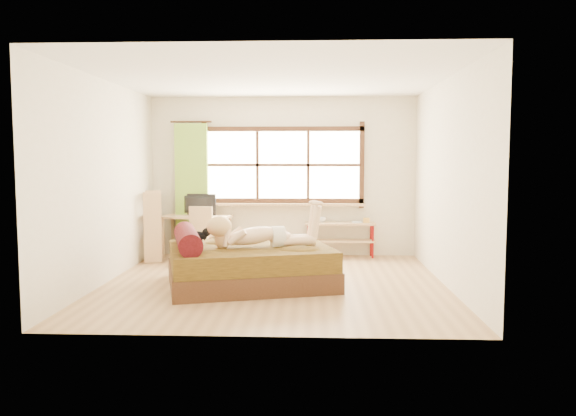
{
  "coord_description": "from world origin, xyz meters",
  "views": [
    {
      "loc": [
        0.5,
        -7.34,
        1.65
      ],
      "look_at": [
        0.18,
        0.2,
        0.99
      ],
      "focal_mm": 35.0,
      "sensor_mm": 36.0,
      "label": 1
    }
  ],
  "objects_px": {
    "woman": "(261,223)",
    "kitten": "(197,235)",
    "desk": "(196,221)",
    "pipe_shelf": "(341,232)",
    "bed": "(246,264)",
    "chair": "(199,231)",
    "bookshelf": "(153,226)"
  },
  "relations": [
    {
      "from": "bed",
      "to": "kitten",
      "type": "xyz_separation_m",
      "value": [
        -0.67,
        0.11,
        0.36
      ]
    },
    {
      "from": "bed",
      "to": "desk",
      "type": "bearing_deg",
      "value": 101.85
    },
    {
      "from": "woman",
      "to": "pipe_shelf",
      "type": "distance_m",
      "value": 2.52
    },
    {
      "from": "woman",
      "to": "pipe_shelf",
      "type": "relative_size",
      "value": 1.22
    },
    {
      "from": "woman",
      "to": "kitten",
      "type": "xyz_separation_m",
      "value": [
        -0.87,
        0.15,
        -0.19
      ]
    },
    {
      "from": "desk",
      "to": "bookshelf",
      "type": "height_order",
      "value": "bookshelf"
    },
    {
      "from": "kitten",
      "to": "woman",
      "type": "bearing_deg",
      "value": -25.63
    },
    {
      "from": "woman",
      "to": "bookshelf",
      "type": "bearing_deg",
      "value": 121.95
    },
    {
      "from": "kitten",
      "to": "chair",
      "type": "bearing_deg",
      "value": 84.73
    },
    {
      "from": "desk",
      "to": "woman",
      "type": "bearing_deg",
      "value": -49.04
    },
    {
      "from": "kitten",
      "to": "bookshelf",
      "type": "bearing_deg",
      "value": 107.54
    },
    {
      "from": "kitten",
      "to": "pipe_shelf",
      "type": "distance_m",
      "value": 2.89
    },
    {
      "from": "woman",
      "to": "bookshelf",
      "type": "height_order",
      "value": "same"
    },
    {
      "from": "desk",
      "to": "chair",
      "type": "distance_m",
      "value": 0.41
    },
    {
      "from": "kitten",
      "to": "pipe_shelf",
      "type": "height_order",
      "value": "kitten"
    },
    {
      "from": "woman",
      "to": "chair",
      "type": "height_order",
      "value": "woman"
    },
    {
      "from": "bed",
      "to": "chair",
      "type": "xyz_separation_m",
      "value": [
        -0.96,
        1.68,
        0.21
      ]
    },
    {
      "from": "desk",
      "to": "pipe_shelf",
      "type": "relative_size",
      "value": 1.01
    },
    {
      "from": "kitten",
      "to": "pipe_shelf",
      "type": "xyz_separation_m",
      "value": [
        2.02,
        2.06,
        -0.21
      ]
    },
    {
      "from": "kitten",
      "to": "chair",
      "type": "xyz_separation_m",
      "value": [
        -0.29,
        1.57,
        -0.15
      ]
    },
    {
      "from": "bed",
      "to": "chair",
      "type": "relative_size",
      "value": 2.76
    },
    {
      "from": "woman",
      "to": "bookshelf",
      "type": "distance_m",
      "value": 2.6
    },
    {
      "from": "bed",
      "to": "bookshelf",
      "type": "distance_m",
      "value": 2.44
    },
    {
      "from": "chair",
      "to": "desk",
      "type": "bearing_deg",
      "value": 116.55
    },
    {
      "from": "kitten",
      "to": "bookshelf",
      "type": "height_order",
      "value": "bookshelf"
    },
    {
      "from": "desk",
      "to": "chair",
      "type": "xyz_separation_m",
      "value": [
        0.11,
        -0.37,
        -0.12
      ]
    },
    {
      "from": "desk",
      "to": "bookshelf",
      "type": "relative_size",
      "value": 1.07
    },
    {
      "from": "bed",
      "to": "chair",
      "type": "bearing_deg",
      "value": 103.96
    },
    {
      "from": "woman",
      "to": "kitten",
      "type": "distance_m",
      "value": 0.9
    },
    {
      "from": "woman",
      "to": "kitten",
      "type": "relative_size",
      "value": 4.67
    },
    {
      "from": "pipe_shelf",
      "to": "kitten",
      "type": "bearing_deg",
      "value": -135.75
    },
    {
      "from": "woman",
      "to": "desk",
      "type": "relative_size",
      "value": 1.21
    }
  ]
}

